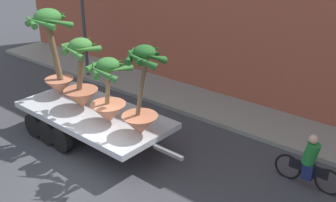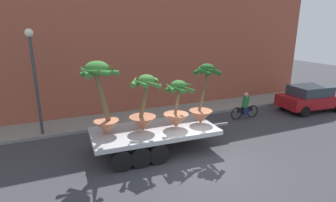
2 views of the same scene
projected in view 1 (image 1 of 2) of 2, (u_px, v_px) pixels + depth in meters
ground_plane at (79, 182)px, 10.75m from camera, size 60.00×60.00×0.00m
sidewalk at (207, 105)px, 15.04m from camera, size 24.00×2.20×0.15m
flatbed_trailer at (89, 116)px, 12.67m from camera, size 6.13×2.56×0.98m
potted_palm_rear at (81, 81)px, 12.30m from camera, size 1.31×1.24×2.29m
potted_palm_middle at (53, 49)px, 13.08m from camera, size 1.52×1.57×2.88m
potted_palm_front at (108, 97)px, 11.43m from camera, size 1.24×1.24×2.00m
potted_palm_extra at (142, 101)px, 10.66m from camera, size 1.33×1.22×2.60m
cyclist at (309, 164)px, 10.36m from camera, size 1.84×0.35×1.54m
street_lamp at (82, 4)px, 16.48m from camera, size 0.36×0.36×4.83m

